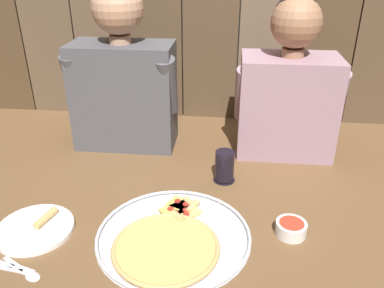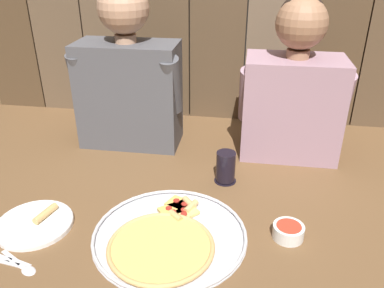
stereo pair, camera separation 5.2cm
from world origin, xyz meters
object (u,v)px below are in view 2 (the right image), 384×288
(pizza_tray, at_px, (167,238))
(dipping_bowl, at_px, (288,231))
(diner_left, at_px, (128,73))
(diner_right, at_px, (294,88))
(dinner_plate, at_px, (35,223))
(drinking_glass, at_px, (226,167))

(pizza_tray, xyz_separation_m, dipping_bowl, (0.33, 0.07, 0.01))
(diner_left, height_order, diner_right, diner_left)
(pizza_tray, height_order, diner_right, diner_right)
(diner_right, bearing_deg, dinner_plate, -142.35)
(drinking_glass, height_order, diner_right, diner_right)
(diner_left, bearing_deg, diner_right, -0.02)
(drinking_glass, bearing_deg, dinner_plate, -148.12)
(diner_left, bearing_deg, pizza_tray, -65.32)
(diner_right, bearing_deg, diner_left, 179.98)
(diner_left, bearing_deg, drinking_glass, -31.82)
(diner_right, bearing_deg, dipping_bowl, -92.82)
(diner_right, bearing_deg, pizza_tray, -121.41)
(drinking_glass, relative_size, diner_left, 0.18)
(drinking_glass, height_order, diner_left, diner_left)
(dinner_plate, xyz_separation_m, diner_left, (0.13, 0.58, 0.28))
(diner_left, relative_size, diner_right, 1.07)
(dinner_plate, bearing_deg, drinking_glass, 31.88)
(pizza_tray, distance_m, dipping_bowl, 0.34)
(dipping_bowl, bearing_deg, pizza_tray, -168.72)
(diner_left, distance_m, diner_right, 0.62)
(pizza_tray, distance_m, diner_right, 0.73)
(dinner_plate, bearing_deg, pizza_tray, -0.75)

